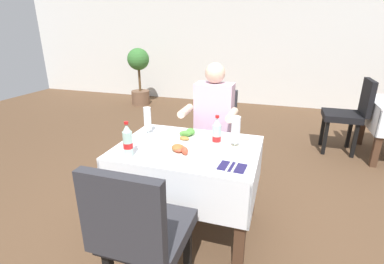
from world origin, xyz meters
The scene contains 15 objects.
ground_plane centered at (0.00, 0.00, 0.00)m, with size 11.00×11.00×0.00m, color brown.
back_wall centered at (0.00, 4.37, 1.40)m, with size 11.00×0.12×2.80m, color silver.
main_dining_table centered at (-0.06, 0.01, 0.55)m, with size 1.05×0.79×0.72m.
chair_far_diner_seat centered at (-0.06, 0.80, 0.55)m, with size 0.44×0.50×0.97m.
chair_near_camera_side centered at (-0.06, -0.77, 0.55)m, with size 0.44×0.50×0.97m.
seated_diner_far centered at (-0.03, 0.69, 0.71)m, with size 0.50×0.46×1.26m.
plate_near_camera centered at (-0.08, -0.12, 0.74)m, with size 0.25×0.25×0.07m.
plate_far_diner centered at (-0.12, 0.18, 0.74)m, with size 0.25×0.25×0.07m.
beer_glass_left centered at (-0.46, 0.18, 0.83)m, with size 0.07×0.07×0.23m.
beer_glass_middle centered at (0.28, 0.12, 0.84)m, with size 0.07×0.07×0.23m.
cola_bottle_primary centered at (0.16, 0.03, 0.83)m, with size 0.06×0.06×0.26m.
cola_bottle_secondary centered at (-0.39, -0.28, 0.83)m, with size 0.07×0.07×0.25m.
napkin_cutlery_set centered at (0.32, -0.23, 0.73)m, with size 0.18×0.19×0.01m.
background_chair_left centered at (1.44, 2.09, 0.55)m, with size 0.50×0.44×0.97m.
potted_plant_corner centered at (-2.31, 3.54, 0.69)m, with size 0.45×0.45×1.18m.
Camera 1 is at (0.57, -1.85, 1.56)m, focal length 26.57 mm.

